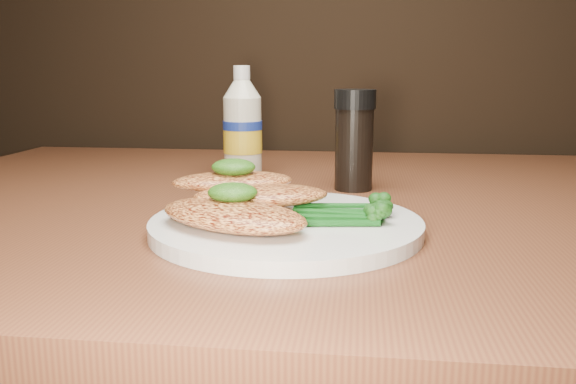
# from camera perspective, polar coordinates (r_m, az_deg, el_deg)

# --- Properties ---
(plate) EXTENTS (0.25, 0.25, 0.01)m
(plate) POSITION_cam_1_polar(r_m,az_deg,el_deg) (0.56, -0.19, -3.23)
(plate) COLOR white
(plate) RESTS_ON dining_table
(chicken_front) EXTENTS (0.17, 0.14, 0.02)m
(chicken_front) POSITION_cam_1_polar(r_m,az_deg,el_deg) (0.52, -5.30, -2.22)
(chicken_front) COLOR #EB964A
(chicken_front) RESTS_ON plate
(chicken_mid) EXTENTS (0.14, 0.09, 0.02)m
(chicken_mid) POSITION_cam_1_polar(r_m,az_deg,el_deg) (0.57, -2.59, -0.33)
(chicken_mid) COLOR #EB964A
(chicken_mid) RESTS_ON plate
(chicken_back) EXTENTS (0.13, 0.10, 0.02)m
(chicken_back) POSITION_cam_1_polar(r_m,az_deg,el_deg) (0.60, -5.30, 1.03)
(chicken_back) COLOR #EB964A
(chicken_back) RESTS_ON plate
(pesto_front) EXTENTS (0.05, 0.04, 0.02)m
(pesto_front) POSITION_cam_1_polar(r_m,az_deg,el_deg) (0.53, -5.32, -0.04)
(pesto_front) COLOR #0F3307
(pesto_front) RESTS_ON chicken_front
(pesto_back) EXTENTS (0.05, 0.05, 0.02)m
(pesto_back) POSITION_cam_1_polar(r_m,az_deg,el_deg) (0.60, -5.24, 2.39)
(pesto_back) COLOR #0F3307
(pesto_back) RESTS_ON chicken_back
(broccolini_bundle) EXTENTS (0.14, 0.12, 0.02)m
(broccolini_bundle) POSITION_cam_1_polar(r_m,az_deg,el_deg) (0.55, 4.97, -1.68)
(broccolini_bundle) COLOR #104A14
(broccolini_bundle) RESTS_ON plate
(mayo_bottle) EXTENTS (0.07, 0.07, 0.15)m
(mayo_bottle) POSITION_cam_1_polar(r_m,az_deg,el_deg) (0.84, -4.38, 6.73)
(mayo_bottle) COLOR beige
(mayo_bottle) RESTS_ON dining_table
(pepper_grinder) EXTENTS (0.06, 0.06, 0.13)m
(pepper_grinder) POSITION_cam_1_polar(r_m,az_deg,el_deg) (0.75, 6.34, 4.94)
(pepper_grinder) COLOR black
(pepper_grinder) RESTS_ON dining_table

